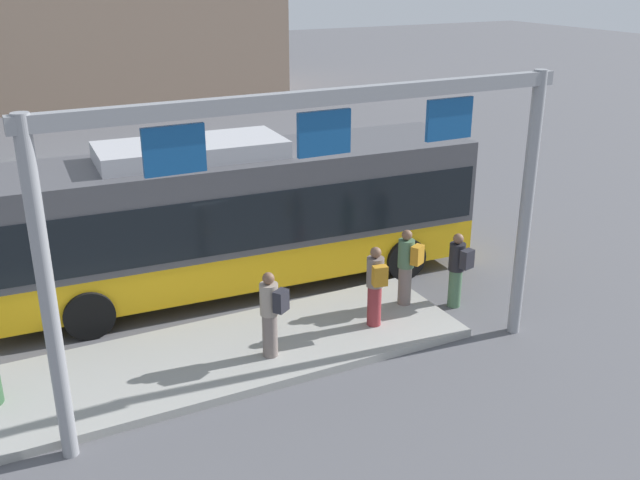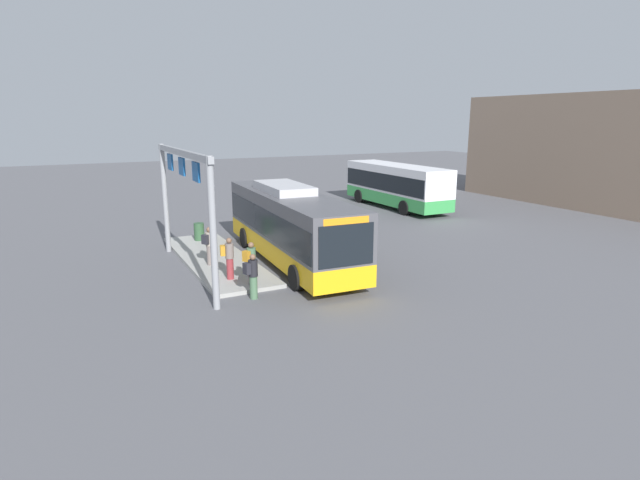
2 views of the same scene
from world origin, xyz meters
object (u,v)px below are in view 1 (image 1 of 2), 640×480
(person_boarding, at_px, (457,269))
(person_waiting_far, at_px, (271,312))
(person_waiting_near, at_px, (375,285))
(person_waiting_mid, at_px, (407,265))
(bus_main, at_px, (232,211))

(person_boarding, xyz_separation_m, person_waiting_far, (-4.47, -0.38, 0.16))
(person_waiting_near, height_order, person_waiting_mid, same)
(person_waiting_near, bearing_deg, person_waiting_mid, -52.93)
(person_waiting_mid, bearing_deg, person_waiting_far, 73.95)
(person_waiting_near, bearing_deg, person_boarding, -73.42)
(person_waiting_far, bearing_deg, bus_main, -42.49)
(bus_main, distance_m, person_waiting_far, 3.69)
(person_boarding, bearing_deg, person_waiting_mid, 59.30)
(person_waiting_far, bearing_deg, person_boarding, -117.89)
(bus_main, relative_size, person_waiting_far, 6.75)
(person_waiting_mid, relative_size, person_waiting_far, 1.00)
(bus_main, height_order, person_boarding, bus_main)
(bus_main, xyz_separation_m, person_waiting_near, (1.70, -3.39, -0.76))
(bus_main, xyz_separation_m, person_waiting_far, (-0.61, -3.56, -0.76))
(person_boarding, distance_m, person_waiting_near, 2.18)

